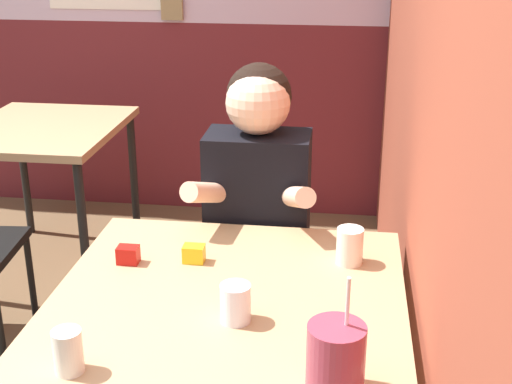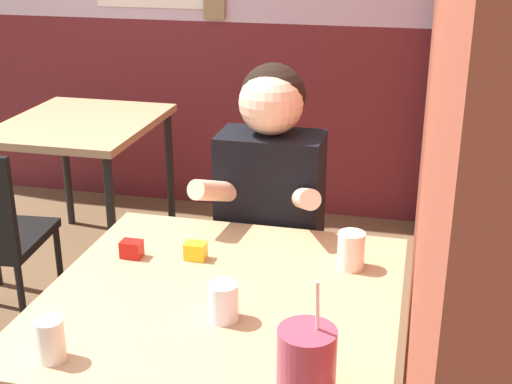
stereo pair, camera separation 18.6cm
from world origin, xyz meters
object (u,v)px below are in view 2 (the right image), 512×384
at_px(background_table, 81,137).
at_px(person_seated, 270,234).
at_px(cocktail_pitcher, 306,364).
at_px(main_table, 221,317).

height_order(background_table, person_seated, person_seated).
bearing_deg(cocktail_pitcher, person_seated, 106.55).
bearing_deg(main_table, person_seated, 89.70).
relative_size(main_table, person_seated, 0.76).
bearing_deg(cocktail_pitcher, background_table, 127.65).
xyz_separation_m(main_table, background_table, (-1.13, 1.48, -0.02)).
height_order(main_table, cocktail_pitcher, cocktail_pitcher).
height_order(person_seated, cocktail_pitcher, person_seated).
distance_m(background_table, cocktail_pitcher, 2.33).
bearing_deg(main_table, background_table, 127.51).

